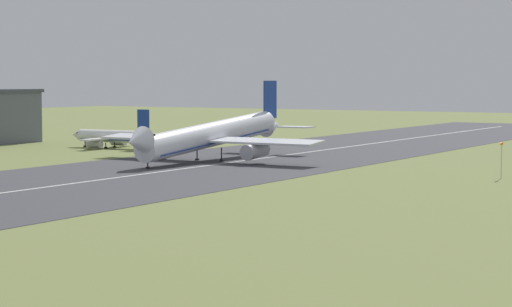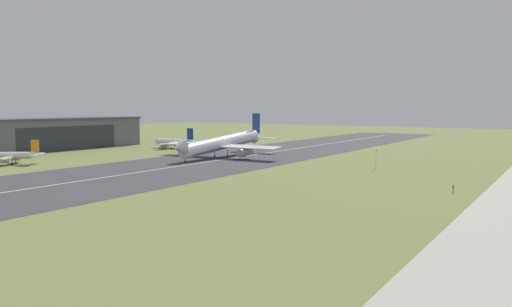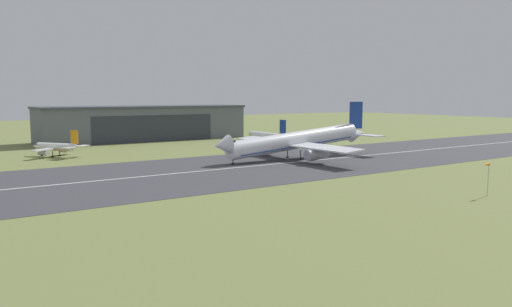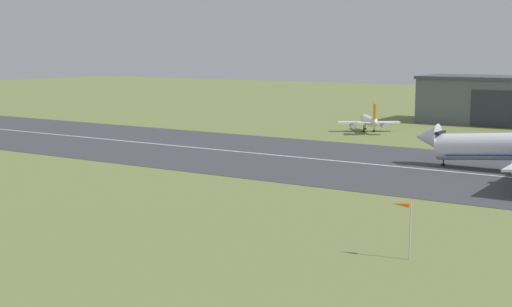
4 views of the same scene
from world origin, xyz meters
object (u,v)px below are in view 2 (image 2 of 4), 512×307
(airplane_parked_west, at_px, (14,156))
(airplane_parked_centre, at_px, (173,142))
(windsock_pole, at_px, (375,152))
(airplane_landing, at_px, (222,143))
(runway_sign, at_px, (453,187))

(airplane_parked_west, distance_m, airplane_parked_centre, 77.20)
(airplane_parked_centre, height_order, windsock_pole, airplane_parked_centre)
(airplane_landing, relative_size, windsock_pole, 8.94)
(windsock_pole, bearing_deg, airplane_landing, 84.85)
(airplane_landing, bearing_deg, airplane_parked_west, 141.91)
(airplane_parked_centre, bearing_deg, runway_sign, -112.70)
(airplane_parked_centre, height_order, runway_sign, airplane_parked_centre)
(airplane_landing, distance_m, airplane_parked_west, 73.28)
(airplane_landing, relative_size, airplane_parked_centre, 2.34)
(windsock_pole, bearing_deg, airplane_parked_centre, 76.60)
(airplane_landing, xyz_separation_m, runway_sign, (-36.94, -92.25, -3.96))
(runway_sign, bearing_deg, airplane_parked_west, 98.57)
(airplane_landing, bearing_deg, windsock_pole, -95.15)
(runway_sign, bearing_deg, airplane_landing, 68.18)
(airplane_parked_west, xyz_separation_m, airplane_parked_centre, (77.16, -2.47, -0.06))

